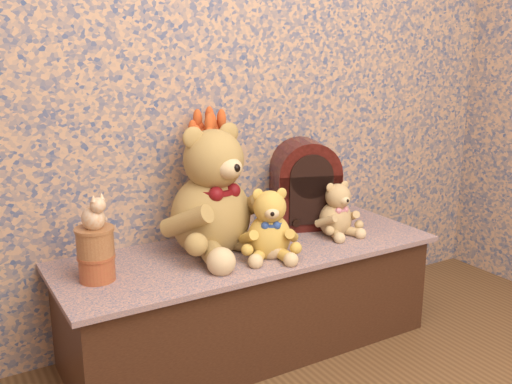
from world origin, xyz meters
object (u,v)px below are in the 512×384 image
at_px(teddy_medium, 269,219).
at_px(cat_figurine, 93,210).
at_px(teddy_small, 336,206).
at_px(ceramic_vase, 206,219).
at_px(cathedral_radio, 305,183).
at_px(teddy_large, 210,184).
at_px(biscuit_tin_lower, 97,268).

relative_size(teddy_medium, cat_figurine, 2.25).
height_order(teddy_small, ceramic_vase, teddy_small).
bearing_deg(cathedral_radio, teddy_large, -153.23).
height_order(teddy_small, cat_figurine, cat_figurine).
xyz_separation_m(cathedral_radio, biscuit_tin_lower, (-0.95, -0.14, -0.15)).
relative_size(teddy_medium, biscuit_tin_lower, 2.35).
bearing_deg(teddy_small, cathedral_radio, 105.92).
bearing_deg(cathedral_radio, cat_figurine, -152.48).
distance_m(teddy_medium, cathedral_radio, 0.40).
distance_m(teddy_large, teddy_small, 0.56).
distance_m(teddy_small, cathedral_radio, 0.18).
height_order(cathedral_radio, biscuit_tin_lower, cathedral_radio).
height_order(ceramic_vase, biscuit_tin_lower, ceramic_vase).
distance_m(cathedral_radio, biscuit_tin_lower, 0.97).
bearing_deg(cat_figurine, ceramic_vase, -3.02).
height_order(teddy_large, biscuit_tin_lower, teddy_large).
xyz_separation_m(teddy_small, biscuit_tin_lower, (-1.00, 0.02, -0.08)).
relative_size(ceramic_vase, biscuit_tin_lower, 1.61).
distance_m(teddy_medium, ceramic_vase, 0.29).
height_order(cathedral_radio, ceramic_vase, cathedral_radio).
relative_size(teddy_large, teddy_small, 2.17).
relative_size(teddy_medium, cathedral_radio, 0.74).
height_order(teddy_medium, teddy_small, teddy_medium).
distance_m(cathedral_radio, ceramic_vase, 0.48).
bearing_deg(teddy_small, biscuit_tin_lower, 178.56).
bearing_deg(teddy_medium, ceramic_vase, 143.49).
xyz_separation_m(ceramic_vase, cat_figurine, (-0.48, -0.16, 0.15)).
bearing_deg(ceramic_vase, cathedral_radio, -2.09).
bearing_deg(teddy_medium, teddy_small, 35.44).
bearing_deg(teddy_large, ceramic_vase, 67.00).
relative_size(biscuit_tin_lower, cat_figurine, 0.96).
xyz_separation_m(teddy_small, ceramic_vase, (-0.51, 0.18, -0.02)).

